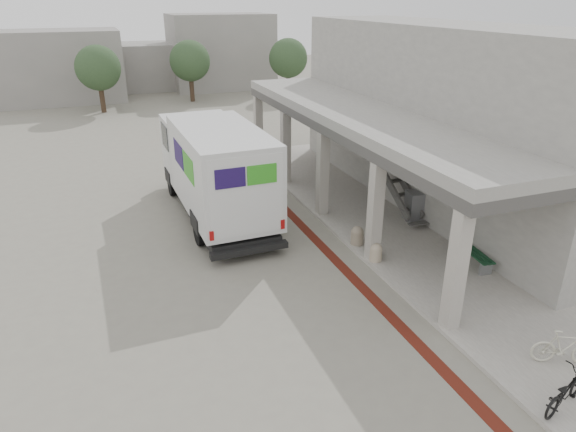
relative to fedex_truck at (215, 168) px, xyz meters
name	(u,v)px	position (x,y,z in m)	size (l,w,h in m)	color
ground	(319,279)	(1.72, -5.98, -1.96)	(120.00, 120.00, 0.00)	slate
bike_lane_stripe	(322,246)	(2.72, -3.98, -1.95)	(0.35, 40.00, 0.01)	#501910
sidewalk	(430,256)	(5.72, -5.98, -1.90)	(4.40, 28.00, 0.12)	gray
transit_building	(432,120)	(8.55, -1.48, 1.45)	(7.60, 17.00, 7.00)	gray
distant_backdrop	(122,62)	(-1.13, 29.90, 0.75)	(28.00, 10.00, 6.50)	gray
tree_left	(98,68)	(-3.28, 22.02, 1.23)	(3.20, 3.20, 4.80)	#38281C
tree_mid	(190,61)	(3.72, 24.02, 1.23)	(3.20, 3.20, 4.80)	#38281C
tree_right	(288,58)	(11.72, 23.02, 1.23)	(3.20, 3.20, 4.80)	#38281C
fedex_truck	(215,168)	(0.00, 0.00, 0.00)	(2.88, 8.67, 3.67)	black
bench	(471,253)	(6.58, -6.91, -1.51)	(0.63, 1.95, 0.45)	gray
bollard_near	(376,252)	(3.82, -5.71, -1.54)	(0.40, 0.40, 0.60)	tan
bollard_far	(357,235)	(3.82, -4.43, -1.51)	(0.43, 0.43, 0.65)	gray
utility_cabinet	(414,207)	(6.72, -3.42, -1.26)	(0.51, 0.69, 1.14)	slate
bicycle_black	(565,391)	(4.22, -12.70, -1.43)	(0.54, 1.55, 0.81)	black
bicycle_cream	(565,347)	(5.32, -11.66, -1.39)	(0.42, 1.49, 0.89)	beige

